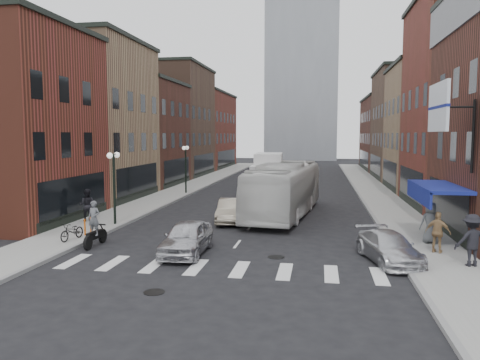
% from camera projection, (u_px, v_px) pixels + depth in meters
% --- Properties ---
extents(ground, '(160.00, 160.00, 0.00)m').
position_uv_depth(ground, '(233.00, 249.00, 20.74)').
color(ground, black).
rests_on(ground, ground).
extents(sidewalk_left, '(3.00, 74.00, 0.15)m').
position_uv_depth(sidewalk_left, '(187.00, 188.00, 43.74)').
color(sidewalk_left, gray).
rests_on(sidewalk_left, ground).
extents(sidewalk_right, '(3.00, 74.00, 0.15)m').
position_uv_depth(sidewalk_right, '(374.00, 192.00, 40.91)').
color(sidewalk_right, gray).
rests_on(sidewalk_right, ground).
extents(curb_left, '(0.20, 74.00, 0.16)m').
position_uv_depth(curb_left, '(202.00, 189.00, 43.49)').
color(curb_left, gray).
rests_on(curb_left, ground).
extents(curb_right, '(0.20, 74.00, 0.16)m').
position_uv_depth(curb_right, '(357.00, 192.00, 41.16)').
color(curb_right, gray).
rests_on(curb_right, ground).
extents(crosswalk_stripes, '(12.00, 2.20, 0.01)m').
position_uv_depth(crosswalk_stripes, '(219.00, 268.00, 17.80)').
color(crosswalk_stripes, silver).
rests_on(crosswalk_stripes, ground).
extents(bldg_left_mid_a, '(10.30, 10.20, 12.30)m').
position_uv_depth(bldg_left_mid_a, '(77.00, 121.00, 36.37)').
color(bldg_left_mid_a, '#987254').
rests_on(bldg_left_mid_a, ground).
extents(bldg_left_mid_b, '(10.30, 10.20, 10.30)m').
position_uv_depth(bldg_left_mid_b, '(128.00, 134.00, 46.28)').
color(bldg_left_mid_b, '#4A251A').
rests_on(bldg_left_mid_b, ground).
extents(bldg_left_far_a, '(10.30, 12.20, 13.30)m').
position_uv_depth(bldg_left_far_a, '(164.00, 121.00, 56.93)').
color(bldg_left_far_a, '#503528').
rests_on(bldg_left_far_a, ground).
extents(bldg_left_far_b, '(10.30, 16.20, 11.30)m').
position_uv_depth(bldg_left_far_b, '(195.00, 131.00, 70.76)').
color(bldg_left_far_b, maroon).
rests_on(bldg_left_far_b, ground).
extents(bldg_right_mid_b, '(10.30, 10.20, 11.30)m').
position_uv_depth(bldg_right_mid_b, '(449.00, 128.00, 41.25)').
color(bldg_right_mid_b, '#987254').
rests_on(bldg_right_mid_b, ground).
extents(bldg_right_far_a, '(10.30, 12.20, 12.30)m').
position_uv_depth(bldg_right_far_a, '(423.00, 125.00, 51.99)').
color(bldg_right_far_a, '#503528').
rests_on(bldg_right_far_a, ground).
extents(bldg_right_far_b, '(10.30, 16.20, 10.30)m').
position_uv_depth(bldg_right_far_b, '(401.00, 134.00, 65.82)').
color(bldg_right_far_b, '#4A251A').
rests_on(bldg_right_far_b, ground).
extents(awning_blue, '(1.80, 5.00, 0.78)m').
position_uv_depth(awning_blue, '(434.00, 188.00, 21.45)').
color(awning_blue, navy).
rests_on(awning_blue, ground).
extents(billboard_sign, '(1.52, 3.00, 3.70)m').
position_uv_depth(billboard_sign, '(441.00, 109.00, 19.21)').
color(billboard_sign, black).
rests_on(billboard_sign, ground).
extents(distant_tower, '(14.00, 14.00, 50.00)m').
position_uv_depth(distant_tower, '(303.00, 36.00, 94.84)').
color(distant_tower, '#9399A0').
rests_on(distant_tower, ground).
extents(streetlamp_near, '(0.32, 1.22, 4.11)m').
position_uv_depth(streetlamp_near, '(114.00, 174.00, 25.61)').
color(streetlamp_near, black).
rests_on(streetlamp_near, ground).
extents(streetlamp_far, '(0.32, 1.22, 4.11)m').
position_uv_depth(streetlamp_far, '(186.00, 160.00, 39.35)').
color(streetlamp_far, black).
rests_on(streetlamp_far, ground).
extents(bike_rack, '(0.08, 0.68, 0.80)m').
position_uv_depth(bike_rack, '(88.00, 226.00, 23.23)').
color(bike_rack, '#D8590C').
rests_on(bike_rack, sidewalk_left).
extents(box_truck, '(2.63, 7.84, 3.37)m').
position_uv_depth(box_truck, '(268.00, 173.00, 41.59)').
color(box_truck, silver).
rests_on(box_truck, ground).
extents(motorcycle_rider, '(0.62, 2.07, 2.11)m').
position_uv_depth(motorcycle_rider, '(95.00, 225.00, 21.17)').
color(motorcycle_rider, black).
rests_on(motorcycle_rider, ground).
extents(transit_bus, '(4.22, 12.15, 3.31)m').
position_uv_depth(transit_bus, '(285.00, 189.00, 29.27)').
color(transit_bus, silver).
rests_on(transit_bus, ground).
extents(sedan_left_near, '(1.72, 4.18, 1.42)m').
position_uv_depth(sedan_left_near, '(187.00, 237.00, 19.90)').
color(sedan_left_near, silver).
rests_on(sedan_left_near, ground).
extents(sedan_left_far, '(1.77, 4.18, 1.34)m').
position_uv_depth(sedan_left_far, '(231.00, 211.00, 27.08)').
color(sedan_left_far, '#B9AD96').
rests_on(sedan_left_far, ground).
extents(curb_car, '(2.67, 4.38, 1.19)m').
position_uv_depth(curb_car, '(389.00, 247.00, 18.64)').
color(curb_car, silver).
rests_on(curb_car, ground).
extents(parked_bicycle, '(0.79, 1.65, 0.83)m').
position_uv_depth(parked_bicycle, '(72.00, 231.00, 21.89)').
color(parked_bicycle, black).
rests_on(parked_bicycle, sidewalk_left).
extents(ped_left_solo, '(0.96, 0.63, 1.84)m').
position_uv_depth(ped_left_solo, '(87.00, 205.00, 26.65)').
color(ped_left_solo, black).
rests_on(ped_left_solo, sidewalk_left).
extents(ped_right_a, '(1.38, 0.89, 1.97)m').
position_uv_depth(ped_right_a, '(472.00, 240.00, 17.52)').
color(ped_right_a, black).
rests_on(ped_right_a, sidewalk_right).
extents(ped_right_b, '(1.13, 0.90, 1.73)m').
position_uv_depth(ped_right_b, '(438.00, 232.00, 19.49)').
color(ped_right_b, '#99764E').
rests_on(ped_right_b, sidewalk_right).
extents(ped_right_c, '(1.02, 0.77, 1.89)m').
position_uv_depth(ped_right_c, '(430.00, 222.00, 21.24)').
color(ped_right_c, '#5A5E62').
rests_on(ped_right_c, sidewalk_right).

